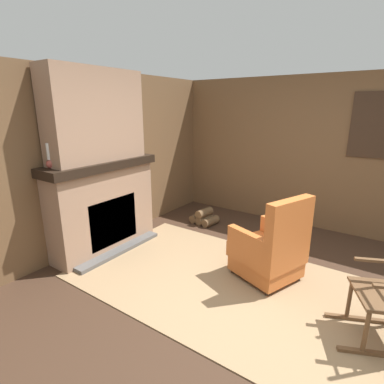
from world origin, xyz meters
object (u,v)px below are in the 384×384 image
oil_lamp_vase (50,160)px  storage_case (116,152)px  firewood_stack (204,218)px  armchair (270,250)px

oil_lamp_vase → storage_case: bearing=90.0°
firewood_stack → armchair: bearing=-34.2°
armchair → firewood_stack: 1.89m
firewood_stack → storage_case: size_ratio=1.84×
armchair → firewood_stack: (-1.55, 1.05, -0.27)m
storage_case → oil_lamp_vase: bearing=-90.0°
armchair → storage_case: storage_case is taller
armchair → firewood_stack: size_ratio=2.21×
firewood_stack → oil_lamp_vase: bearing=-107.3°
oil_lamp_vase → storage_case: 0.98m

